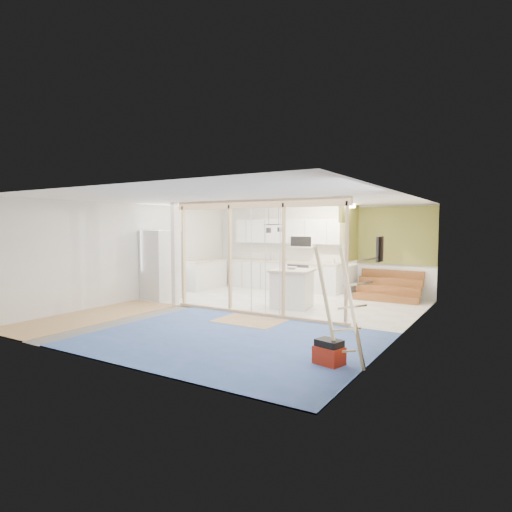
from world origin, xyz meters
The scene contains 17 objects.
room centered at (0.00, 0.00, 1.30)m, with size 7.01×8.01×2.61m.
floor_overlays centered at (0.07, 0.06, 0.01)m, with size 7.00×8.00×0.03m.
stud_frame centered at (-0.27, 0.00, 1.61)m, with size 4.66×0.14×2.60m.
base_cabinets centered at (-1.61, 3.36, 0.47)m, with size 4.45×2.24×0.93m.
upper_cabinets centered at (-0.84, 3.82, 1.82)m, with size 3.60×0.41×0.85m.
green_partition centered at (2.04, 3.66, 0.94)m, with size 2.25×1.51×2.60m.
pot_rack centered at (-0.31, 1.89, 2.00)m, with size 0.52×0.52×0.72m.
sheathing_panel centered at (3.48, -2.00, 1.30)m, with size 0.02×4.00×2.60m, color tan.
electrical_panel centered at (3.43, -1.40, 1.65)m, with size 0.04×0.30×0.40m, color #35353A.
ceiling_light centered at (1.40, 3.00, 2.54)m, with size 0.32×0.32×0.08m, color #FFEABF.
fridge centered at (-3.03, 0.45, 0.95)m, with size 0.89×0.86×1.90m.
island centered at (0.60, 1.22, 0.47)m, with size 1.13×1.13×0.95m.
bowl centered at (0.54, 1.30, 0.98)m, with size 0.24×0.24×0.06m, color silver.
soap_bottle_a centered at (-1.39, 3.75, 1.10)m, with size 0.13×0.13×0.34m, color #A3A6B6.
soap_bottle_b centered at (0.70, 3.69, 1.02)m, with size 0.08×0.09×0.19m, color silver.
toolbox centered at (3.00, -2.39, 0.18)m, with size 0.46×0.39×0.38m.
ladder centered at (3.20, -2.39, 0.87)m, with size 0.92×0.05×1.70m.
Camera 1 is at (5.25, -8.11, 2.01)m, focal length 30.00 mm.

